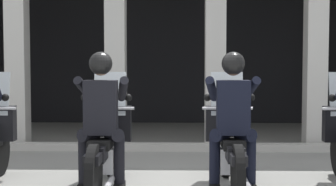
# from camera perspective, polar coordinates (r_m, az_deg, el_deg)

# --- Properties ---
(ground_plane) EXTENTS (80.00, 80.00, 0.00)m
(ground_plane) POSITION_cam_1_polar(r_m,az_deg,el_deg) (8.74, 0.37, -6.24)
(ground_plane) COLOR gray
(station_building) EXTENTS (9.78, 4.14, 3.48)m
(station_building) POSITION_cam_1_polar(r_m,az_deg,el_deg) (11.01, -0.00, 6.99)
(station_building) COLOR black
(station_building) RESTS_ON ground
(kerb_strip) EXTENTS (9.28, 0.24, 0.12)m
(kerb_strip) POSITION_cam_1_polar(r_m,az_deg,el_deg) (8.58, -0.39, -6.02)
(kerb_strip) COLOR #B7B5AD
(kerb_strip) RESTS_ON ground
(motorcycle_center_left) EXTENTS (0.62, 2.04, 1.35)m
(motorcycle_center_left) POSITION_cam_1_polar(r_m,az_deg,el_deg) (6.08, -6.97, -5.75)
(motorcycle_center_left) COLOR black
(motorcycle_center_left) RESTS_ON ground
(police_officer_center_left) EXTENTS (0.63, 0.61, 1.58)m
(police_officer_center_left) POSITION_cam_1_polar(r_m,az_deg,el_deg) (5.75, -7.42, -1.88)
(police_officer_center_left) COLOR black
(police_officer_center_left) RESTS_ON ground
(motorcycle_center_right) EXTENTS (0.62, 2.04, 1.35)m
(motorcycle_center_right) POSITION_cam_1_polar(r_m,az_deg,el_deg) (6.08, 6.91, -5.76)
(motorcycle_center_right) COLOR black
(motorcycle_center_right) RESTS_ON ground
(police_officer_center_right) EXTENTS (0.63, 0.61, 1.58)m
(police_officer_center_right) POSITION_cam_1_polar(r_m,az_deg,el_deg) (5.74, 7.21, -1.89)
(police_officer_center_right) COLOR black
(police_officer_center_right) RESTS_ON ground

